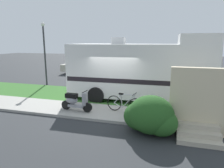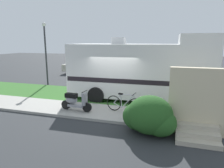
% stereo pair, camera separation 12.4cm
% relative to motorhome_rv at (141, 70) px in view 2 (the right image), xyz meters
% --- Properties ---
extents(ground_plane, '(80.00, 80.00, 0.00)m').
position_rel_motorhome_rv_xyz_m(ground_plane, '(-1.24, -1.41, -1.73)').
color(ground_plane, '#2D3033').
extents(sidewalk, '(24.00, 2.00, 0.12)m').
position_rel_motorhome_rv_xyz_m(sidewalk, '(-1.24, -2.61, -1.67)').
color(sidewalk, '#9E9B93').
rests_on(sidewalk, ground).
extents(grass_strip, '(24.00, 3.40, 0.08)m').
position_rel_motorhome_rv_xyz_m(grass_strip, '(-1.24, 0.09, -1.69)').
color(grass_strip, '#336628').
rests_on(grass_strip, ground).
extents(motorhome_rv, '(7.68, 2.65, 3.64)m').
position_rel_motorhome_rv_xyz_m(motorhome_rv, '(0.00, 0.00, 0.00)').
color(motorhome_rv, silver).
rests_on(motorhome_rv, ground).
extents(scooter, '(1.56, 0.50, 0.97)m').
position_rel_motorhome_rv_xyz_m(scooter, '(-2.58, -2.87, -1.15)').
color(scooter, black).
rests_on(scooter, ground).
extents(bicycle, '(1.76, 0.52, 0.91)m').
position_rel_motorhome_rv_xyz_m(bicycle, '(-0.33, -2.45, -1.22)').
color(bicycle, black).
rests_on(bicycle, ground).
extents(pickup_truck_near, '(5.64, 2.35, 1.82)m').
position_rel_motorhome_rv_xyz_m(pickup_truck_near, '(2.43, 4.40, -0.76)').
color(pickup_truck_near, '#B7B29E').
rests_on(pickup_truck_near, ground).
extents(pickup_truck_far, '(5.34, 2.30, 1.70)m').
position_rel_motorhome_rv_xyz_m(pickup_truck_far, '(-5.91, 8.17, -0.81)').
color(pickup_truck_far, '#B7B29E').
rests_on(pickup_truck_far, ground).
extents(porch_steps, '(2.00, 1.26, 2.40)m').
position_rel_motorhome_rv_xyz_m(porch_steps, '(2.58, -3.70, -0.76)').
color(porch_steps, '#B2A893').
rests_on(porch_steps, ground).
extents(bush_by_porch, '(1.95, 1.47, 1.38)m').
position_rel_motorhome_rv_xyz_m(bush_by_porch, '(0.96, -4.10, -1.08)').
color(bush_by_porch, '#23511E').
rests_on(bush_by_porch, ground).
extents(bottle_green, '(0.08, 0.08, 0.26)m').
position_rel_motorhome_rv_xyz_m(bottle_green, '(3.50, -3.17, -1.50)').
color(bottle_green, brown).
rests_on(bottle_green, ground).
extents(street_lamp_post, '(0.28, 0.28, 4.63)m').
position_rel_motorhome_rv_xyz_m(street_lamp_post, '(-7.46, 2.19, 1.05)').
color(street_lamp_post, '#333338').
rests_on(street_lamp_post, ground).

